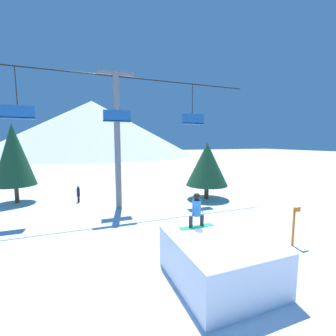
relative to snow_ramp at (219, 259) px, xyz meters
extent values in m
plane|color=white|center=(-0.13, 0.69, -0.74)|extent=(220.00, 220.00, 0.00)
cone|color=silver|center=(-0.13, 78.99, 8.68)|extent=(70.59, 70.59, 18.85)
cube|color=white|center=(0.00, 0.00, 0.00)|extent=(2.99, 3.41, 1.48)
cube|color=silver|center=(0.00, 1.65, 0.71)|extent=(2.99, 0.10, 0.06)
cube|color=#1E9E6B|center=(-0.25, 1.12, 0.75)|extent=(1.32, 0.26, 0.03)
cylinder|color=black|center=(-0.49, 1.12, 0.97)|extent=(0.14, 0.14, 0.41)
cylinder|color=black|center=(-0.02, 1.12, 0.97)|extent=(0.14, 0.14, 0.41)
cylinder|color=#1E5693|center=(-0.25, 1.12, 1.47)|extent=(0.32, 0.32, 0.59)
sphere|color=black|center=(-0.25, 1.12, 1.89)|extent=(0.25, 0.25, 0.25)
cylinder|color=slate|center=(-1.80, 9.60, 3.91)|extent=(0.41, 0.41, 9.30)
cube|color=slate|center=(-1.80, 9.60, 8.36)|extent=(2.40, 0.24, 0.24)
cylinder|color=black|center=(-1.80, 9.60, 8.16)|extent=(19.99, 0.08, 0.08)
cylinder|color=#28282D|center=(-7.47, 9.60, 6.70)|extent=(0.06, 0.06, 2.90)
cube|color=#195199|center=(-7.47, 9.60, 5.25)|extent=(1.80, 0.44, 0.08)
cube|color=#195199|center=(-7.47, 9.42, 5.60)|extent=(1.80, 0.08, 0.70)
cylinder|color=#28282D|center=(-1.80, 9.60, 6.70)|extent=(0.06, 0.06, 2.90)
cube|color=#195199|center=(-1.80, 9.60, 5.25)|extent=(1.80, 0.44, 0.08)
cube|color=#195199|center=(-1.80, 9.42, 5.60)|extent=(1.80, 0.08, 0.70)
cylinder|color=#28282D|center=(3.86, 9.60, 6.70)|extent=(0.06, 0.06, 2.90)
cube|color=#195199|center=(3.86, 9.60, 5.25)|extent=(1.80, 0.44, 0.08)
cube|color=#195199|center=(3.86, 9.42, 5.60)|extent=(1.80, 0.08, 0.70)
cylinder|color=#4C3823|center=(5.27, 9.64, -0.18)|extent=(0.36, 0.36, 1.12)
cone|color=#194728|center=(5.27, 9.64, 2.09)|extent=(3.34, 3.34, 3.43)
cylinder|color=#4C3823|center=(-8.84, 13.72, -0.07)|extent=(0.29, 0.29, 1.34)
cone|color=#194728|center=(-8.84, 13.72, 2.92)|extent=(2.86, 2.86, 4.65)
cylinder|color=orange|center=(4.54, 0.97, 0.14)|extent=(0.10, 0.10, 1.75)
cube|color=orange|center=(4.72, 0.97, 0.89)|extent=(0.36, 0.02, 0.20)
cylinder|color=black|center=(-4.48, 12.35, -0.52)|extent=(0.17, 0.17, 0.45)
cylinder|color=black|center=(-4.48, 12.35, 0.01)|extent=(0.24, 0.24, 0.60)
sphere|color=#232328|center=(-4.48, 12.35, 0.40)|extent=(0.18, 0.18, 0.18)
camera|label=1|loc=(-4.11, -5.96, 3.88)|focal=24.00mm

